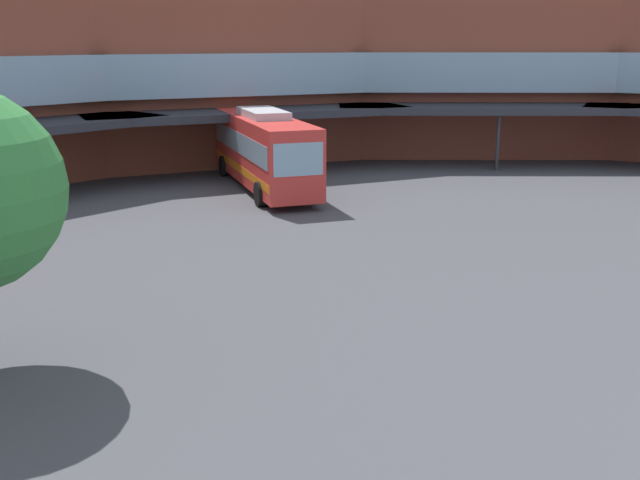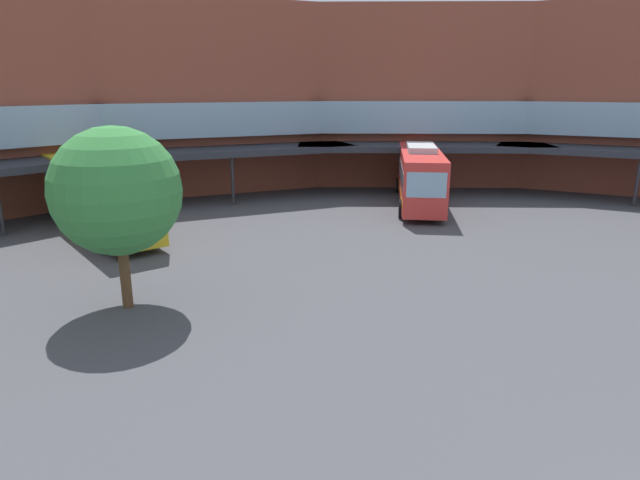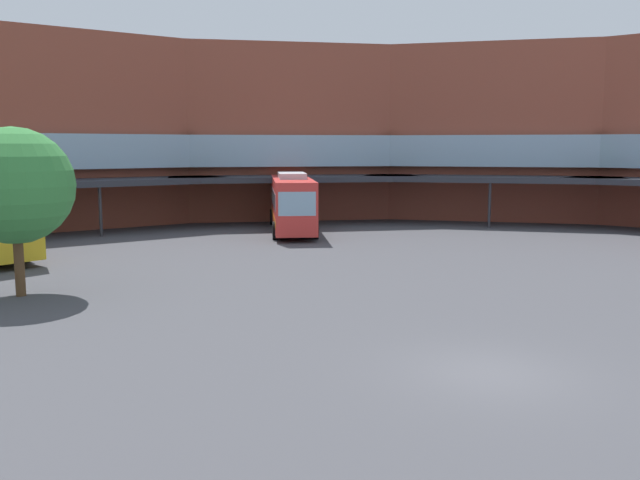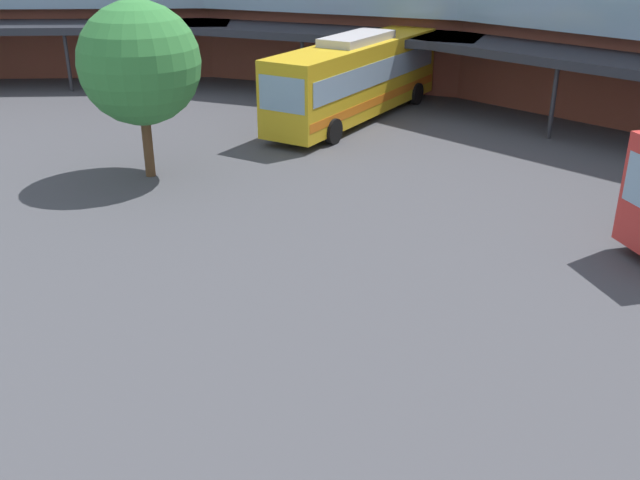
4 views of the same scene
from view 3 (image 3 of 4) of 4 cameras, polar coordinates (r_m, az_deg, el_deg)
The scene contains 4 objects.
ground_plane at distance 17.59m, azimuth 14.07°, elevation -10.78°, with size 125.52×125.52×0.00m, color #47474C.
station_building at distance 38.38m, azimuth -15.75°, elevation 8.71°, with size 83.13×40.27×13.07m.
bus_0 at distance 44.44m, azimuth -2.38°, elevation 3.24°, with size 7.86×11.31×3.86m.
plaza_tree at distance 27.30m, azimuth -24.34°, elevation 4.17°, with size 4.30×4.30×6.28m.
Camera 3 is at (-12.68, -10.85, 5.56)m, focal length 38.00 mm.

